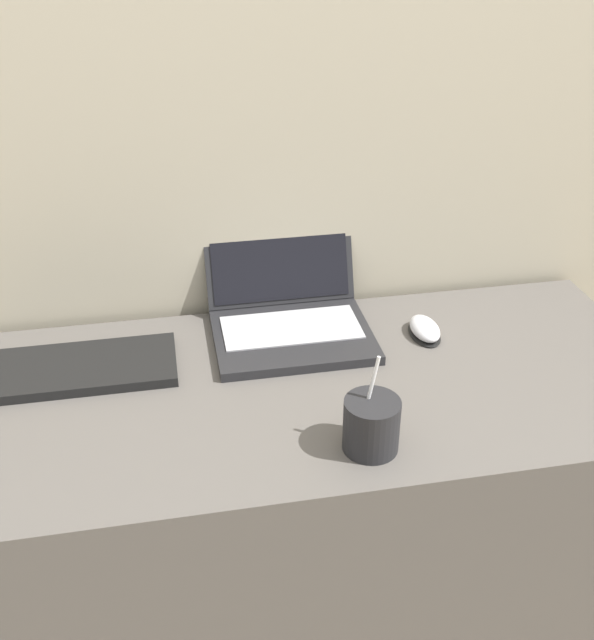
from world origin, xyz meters
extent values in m
cube|color=#BCB299|center=(0.00, 0.65, 1.25)|extent=(7.00, 0.04, 2.50)
cube|color=#5B5651|center=(0.00, 0.30, 0.35)|extent=(1.35, 0.61, 0.71)
cube|color=#232326|center=(-0.03, 0.46, 0.72)|extent=(0.32, 0.25, 0.02)
cube|color=#B7B7BC|center=(-0.03, 0.48, 0.73)|extent=(0.29, 0.14, 0.00)
cube|color=#232326|center=(-0.03, 0.62, 0.82)|extent=(0.32, 0.08, 0.19)
cube|color=black|center=(-0.03, 0.62, 0.82)|extent=(0.30, 0.07, 0.17)
cylinder|color=#232326|center=(0.04, 0.10, 0.75)|extent=(0.09, 0.09, 0.09)
cylinder|color=black|center=(0.04, 0.10, 0.80)|extent=(0.08, 0.08, 0.01)
cylinder|color=white|center=(0.03, 0.11, 0.81)|extent=(0.03, 0.01, 0.14)
ellipsoid|color=black|center=(0.25, 0.43, 0.71)|extent=(0.06, 0.11, 0.01)
ellipsoid|color=silver|center=(0.25, 0.43, 0.72)|extent=(0.06, 0.10, 0.03)
cube|color=black|center=(-0.50, 0.42, 0.72)|extent=(0.46, 0.17, 0.02)
camera|label=1|loc=(-0.27, -0.84, 1.53)|focal=42.00mm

